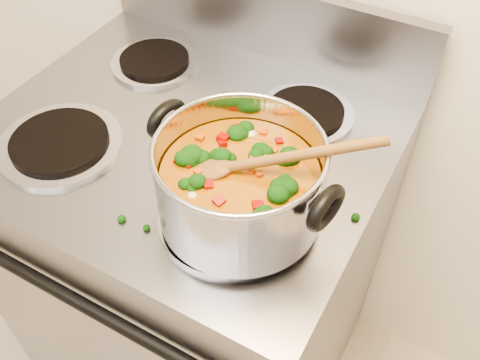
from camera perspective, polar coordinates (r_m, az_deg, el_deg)
electric_range at (r=1.35m, az=-4.27°, el=-9.15°), size 0.75×0.68×1.08m
stockpot at (r=0.80m, az=0.01°, el=-0.38°), size 0.32×0.25×0.15m
wooden_spoon at (r=0.76m, az=1.37°, el=1.80°), size 0.27×0.15×0.11m
cooktop_crumbs at (r=0.84m, az=-3.86°, el=-5.38°), size 0.35×0.35×0.01m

